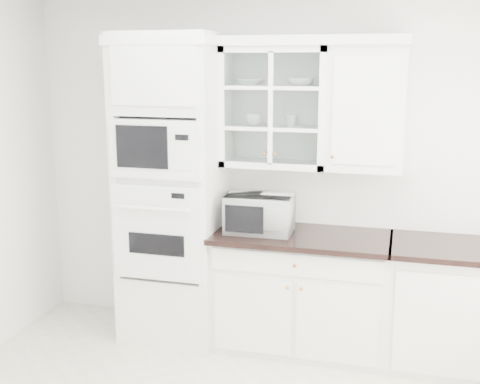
% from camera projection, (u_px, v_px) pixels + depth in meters
% --- Properties ---
extents(room_shell, '(4.00, 3.50, 2.70)m').
position_uv_depth(room_shell, '(228.00, 134.00, 3.46)').
color(room_shell, white).
rests_on(room_shell, ground).
extents(oven_column, '(0.76, 0.68, 2.40)m').
position_uv_depth(oven_column, '(172.00, 190.00, 4.71)').
color(oven_column, white).
rests_on(oven_column, ground).
extents(base_cabinet_run, '(1.32, 0.67, 0.92)m').
position_uv_depth(base_cabinet_run, '(301.00, 290.00, 4.63)').
color(base_cabinet_run, white).
rests_on(base_cabinet_run, ground).
extents(extra_base_cabinet, '(0.72, 0.67, 0.92)m').
position_uv_depth(extra_base_cabinet, '(437.00, 304.00, 4.37)').
color(extra_base_cabinet, white).
rests_on(extra_base_cabinet, ground).
extents(upper_cabinet_glass, '(0.80, 0.33, 0.90)m').
position_uv_depth(upper_cabinet_glass, '(275.00, 107.00, 4.53)').
color(upper_cabinet_glass, white).
rests_on(upper_cabinet_glass, room_shell).
extents(upper_cabinet_solid, '(0.55, 0.33, 0.90)m').
position_uv_depth(upper_cabinet_solid, '(366.00, 109.00, 4.35)').
color(upper_cabinet_solid, white).
rests_on(upper_cabinet_solid, room_shell).
extents(crown_molding, '(2.14, 0.38, 0.07)m').
position_uv_depth(crown_molding, '(262.00, 41.00, 4.43)').
color(crown_molding, white).
rests_on(crown_molding, room_shell).
extents(countertop_microwave, '(0.51, 0.42, 0.29)m').
position_uv_depth(countertop_microwave, '(260.00, 213.00, 4.56)').
color(countertop_microwave, white).
rests_on(countertop_microwave, base_cabinet_run).
extents(bowl_a, '(0.21, 0.21, 0.05)m').
position_uv_depth(bowl_a, '(250.00, 82.00, 4.53)').
color(bowl_a, white).
rests_on(bowl_a, upper_cabinet_glass).
extents(bowl_b, '(0.24, 0.24, 0.06)m').
position_uv_depth(bowl_b, '(301.00, 82.00, 4.43)').
color(bowl_b, white).
rests_on(bowl_b, upper_cabinet_glass).
extents(cup_a, '(0.12, 0.12, 0.09)m').
position_uv_depth(cup_a, '(254.00, 119.00, 4.58)').
color(cup_a, white).
rests_on(cup_a, upper_cabinet_glass).
extents(cup_b, '(0.09, 0.09, 0.08)m').
position_uv_depth(cup_b, '(291.00, 121.00, 4.51)').
color(cup_b, white).
rests_on(cup_b, upper_cabinet_glass).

